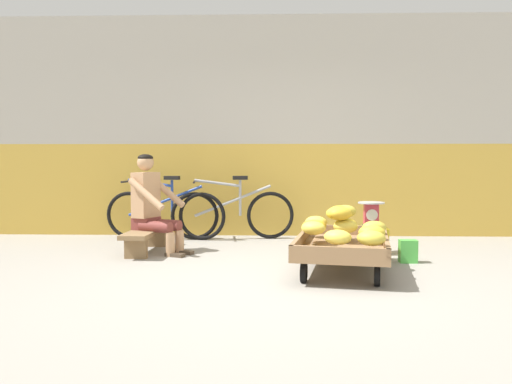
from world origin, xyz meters
TOP-DOWN VIEW (x-y plane):
  - ground_plane at (0.00, 0.00)m, footprint 80.00×80.00m
  - back_wall at (0.00, 2.96)m, footprint 16.00×0.30m
  - banana_cart at (0.61, 0.49)m, footprint 1.08×1.57m
  - banana_pile at (0.60, 0.52)m, footprint 0.88×1.34m
  - low_bench at (-1.54, 1.48)m, footprint 0.37×1.12m
  - vendor_seated at (-1.46, 1.44)m, footprint 0.74×0.63m
  - plastic_crate at (1.06, 1.48)m, footprint 0.36×0.28m
  - weighing_scale at (1.06, 1.48)m, footprint 0.30×0.30m
  - bicycle_near_left at (-1.52, 2.45)m, footprint 1.65×0.48m
  - bicycle_far_left at (-0.61, 2.48)m, footprint 1.65×0.48m
  - shopping_bag at (1.35, 0.96)m, footprint 0.18×0.12m

SIDE VIEW (x-z plane):
  - ground_plane at x=0.00m, z-range 0.00..0.00m
  - shopping_bag at x=1.35m, z-range 0.00..0.24m
  - plastic_crate at x=1.06m, z-range 0.00..0.30m
  - low_bench at x=-1.54m, z-range 0.06..0.33m
  - banana_cart at x=0.61m, z-range 0.06..0.42m
  - bicycle_near_left at x=-1.52m, z-range -0.08..0.78m
  - bicycle_far_left at x=-0.61m, z-range -0.08..0.78m
  - weighing_scale at x=1.06m, z-range 0.31..0.60m
  - banana_pile at x=0.60m, z-range 0.33..0.59m
  - vendor_seated at x=-1.46m, z-range 0.00..1.14m
  - back_wall at x=0.00m, z-range 0.00..3.07m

